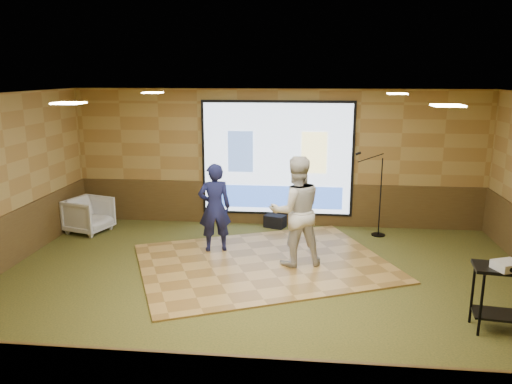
# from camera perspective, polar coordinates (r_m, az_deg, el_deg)

# --- Properties ---
(ground) EXTENTS (9.00, 9.00, 0.00)m
(ground) POSITION_cam_1_polar(r_m,az_deg,el_deg) (8.04, 0.70, -10.96)
(ground) COLOR #2D3A1A
(ground) RESTS_ON ground
(room_shell) EXTENTS (9.04, 7.04, 3.02)m
(room_shell) POSITION_cam_1_polar(r_m,az_deg,el_deg) (7.42, 0.75, 3.93)
(room_shell) COLOR #A58544
(room_shell) RESTS_ON ground
(wainscot_back) EXTENTS (9.00, 0.04, 0.95)m
(wainscot_back) POSITION_cam_1_polar(r_m,az_deg,el_deg) (11.16, 2.38, -1.35)
(wainscot_back) COLOR #493218
(wainscot_back) RESTS_ON ground
(projector_screen) EXTENTS (3.32, 0.06, 2.52)m
(projector_screen) POSITION_cam_1_polar(r_m,az_deg,el_deg) (10.90, 2.42, 3.68)
(projector_screen) COLOR black
(projector_screen) RESTS_ON room_shell
(downlight_nw) EXTENTS (0.32, 0.32, 0.02)m
(downlight_nw) POSITION_cam_1_polar(r_m,az_deg,el_deg) (9.54, -11.72, 11.06)
(downlight_nw) COLOR #FFECBF
(downlight_nw) RESTS_ON room_shell
(downlight_ne) EXTENTS (0.32, 0.32, 0.02)m
(downlight_ne) POSITION_cam_1_polar(r_m,az_deg,el_deg) (9.22, 15.85, 10.76)
(downlight_ne) COLOR #FFECBF
(downlight_ne) RESTS_ON room_shell
(downlight_sw) EXTENTS (0.32, 0.32, 0.02)m
(downlight_sw) POSITION_cam_1_polar(r_m,az_deg,el_deg) (6.47, -20.63, 9.49)
(downlight_sw) COLOR #FFECBF
(downlight_sw) RESTS_ON room_shell
(downlight_se) EXTENTS (0.32, 0.32, 0.02)m
(downlight_se) POSITION_cam_1_polar(r_m,az_deg,el_deg) (6.00, 21.06, 9.21)
(downlight_se) COLOR #FFECBF
(downlight_se) RESTS_ON room_shell
(dance_floor) EXTENTS (5.21, 4.68, 0.03)m
(dance_floor) POSITION_cam_1_polar(r_m,az_deg,el_deg) (9.01, 0.86, -8.08)
(dance_floor) COLOR #A97E3D
(dance_floor) RESTS_ON ground
(player_left) EXTENTS (0.70, 0.56, 1.68)m
(player_left) POSITION_cam_1_polar(r_m,az_deg,el_deg) (9.36, -4.75, -1.78)
(player_left) COLOR #161945
(player_left) RESTS_ON dance_floor
(player_right) EXTENTS (1.11, 0.98, 1.93)m
(player_right) POSITION_cam_1_polar(r_m,az_deg,el_deg) (8.65, 4.58, -2.20)
(player_right) COLOR beige
(player_right) RESTS_ON dance_floor
(av_table) EXTENTS (0.84, 0.44, 0.89)m
(av_table) POSITION_cam_1_polar(r_m,az_deg,el_deg) (7.35, 26.71, -9.74)
(av_table) COLOR black
(av_table) RESTS_ON ground
(projector) EXTENTS (0.40, 0.37, 0.11)m
(projector) POSITION_cam_1_polar(r_m,az_deg,el_deg) (7.15, 26.79, -7.51)
(projector) COLOR silver
(projector) RESTS_ON av_table
(mic_stand) EXTENTS (0.70, 0.28, 1.77)m
(mic_stand) POSITION_cam_1_polar(r_m,az_deg,el_deg) (10.68, 13.63, -2.31)
(mic_stand) COLOR black
(mic_stand) RESTS_ON ground
(banquet_chair) EXTENTS (1.02, 1.00, 0.75)m
(banquet_chair) POSITION_cam_1_polar(r_m,az_deg,el_deg) (11.21, -18.55, -2.52)
(banquet_chair) COLOR gray
(banquet_chair) RESTS_ON ground
(duffel_bag) EXTENTS (0.51, 0.43, 0.27)m
(duffel_bag) POSITION_cam_1_polar(r_m,az_deg,el_deg) (11.03, 2.20, -3.35)
(duffel_bag) COLOR black
(duffel_bag) RESTS_ON ground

